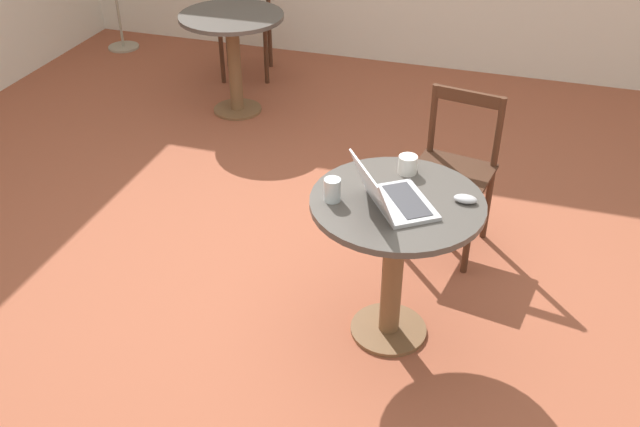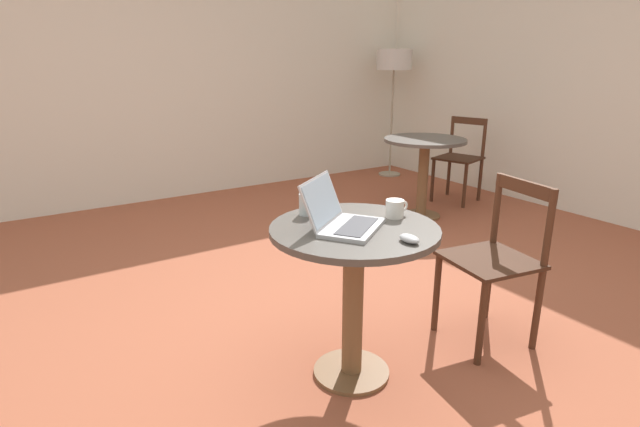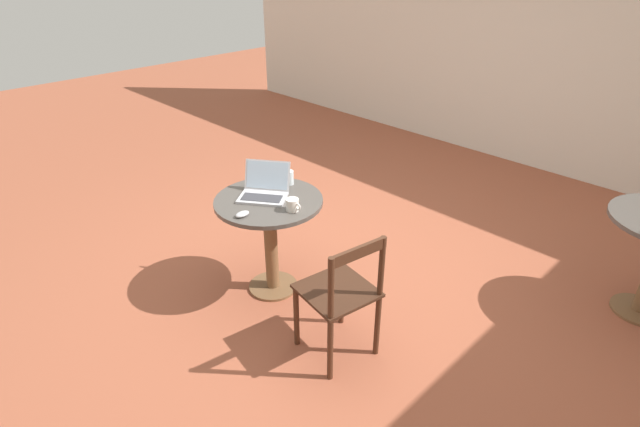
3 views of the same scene
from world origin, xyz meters
TOP-DOWN VIEW (x-y plane):
  - ground_plane at (0.00, 0.00)m, footprint 16.00×16.00m
  - wall_back at (0.00, 3.23)m, footprint 9.40×0.06m
  - cafe_table_near at (-0.20, -0.47)m, footprint 0.76×0.76m
  - chair_near_right at (0.62, -0.61)m, footprint 0.48×0.48m
  - laptop at (-0.26, -0.45)m, footprint 0.43×0.43m
  - mouse at (-0.13, -0.74)m, footprint 0.06×0.10m
  - mug at (0.04, -0.46)m, footprint 0.12×0.09m
  - drinking_glass at (-0.29, -0.20)m, footprint 0.07×0.07m

SIDE VIEW (x-z plane):
  - ground_plane at x=0.00m, z-range 0.00..0.00m
  - chair_near_right at x=0.62m, z-range 0.02..0.89m
  - cafe_table_near at x=-0.20m, z-range 0.20..0.95m
  - mouse at x=-0.13m, z-range 0.76..0.79m
  - mug at x=0.04m, z-range 0.76..0.84m
  - laptop at x=-0.26m, z-range 0.69..0.91m
  - drinking_glass at x=-0.29m, z-range 0.76..0.86m
  - wall_back at x=0.00m, z-range 0.00..2.70m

